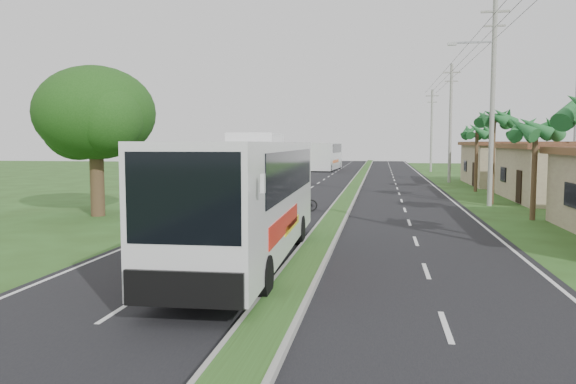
# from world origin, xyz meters

# --- Properties ---
(ground) EXTENTS (180.00, 180.00, 0.00)m
(ground) POSITION_xyz_m (0.00, 0.00, 0.00)
(ground) COLOR #2C4619
(ground) RESTS_ON ground
(road_asphalt) EXTENTS (14.00, 160.00, 0.02)m
(road_asphalt) POSITION_xyz_m (0.00, 20.00, 0.01)
(road_asphalt) COLOR black
(road_asphalt) RESTS_ON ground
(median_strip) EXTENTS (1.20, 160.00, 0.18)m
(median_strip) POSITION_xyz_m (0.00, 20.00, 0.10)
(median_strip) COLOR gray
(median_strip) RESTS_ON ground
(lane_edge_left) EXTENTS (0.12, 160.00, 0.01)m
(lane_edge_left) POSITION_xyz_m (-6.70, 20.00, 0.00)
(lane_edge_left) COLOR silver
(lane_edge_left) RESTS_ON ground
(lane_edge_right) EXTENTS (0.12, 160.00, 0.01)m
(lane_edge_right) POSITION_xyz_m (6.70, 20.00, 0.00)
(lane_edge_right) COLOR silver
(lane_edge_right) RESTS_ON ground
(shop_mid) EXTENTS (7.60, 10.60, 3.67)m
(shop_mid) POSITION_xyz_m (14.00, 22.00, 1.86)
(shop_mid) COLOR #9C856A
(shop_mid) RESTS_ON ground
(shop_far) EXTENTS (8.60, 11.60, 3.82)m
(shop_far) POSITION_xyz_m (14.00, 36.00, 1.93)
(shop_far) COLOR #9C856A
(shop_far) RESTS_ON ground
(palm_verge_b) EXTENTS (2.40, 2.40, 5.05)m
(palm_verge_b) POSITION_xyz_m (9.40, 12.00, 4.36)
(palm_verge_b) COLOR #473321
(palm_verge_b) RESTS_ON ground
(palm_verge_c) EXTENTS (2.40, 2.40, 5.85)m
(palm_verge_c) POSITION_xyz_m (8.80, 19.00, 5.12)
(palm_verge_c) COLOR #473321
(palm_verge_c) RESTS_ON ground
(palm_verge_d) EXTENTS (2.40, 2.40, 5.25)m
(palm_verge_d) POSITION_xyz_m (9.30, 28.00, 4.55)
(palm_verge_d) COLOR #473321
(palm_verge_d) RESTS_ON ground
(shade_tree) EXTENTS (6.30, 6.00, 7.54)m
(shade_tree) POSITION_xyz_m (-12.11, 10.02, 5.03)
(shade_tree) COLOR #473321
(shade_tree) RESTS_ON ground
(utility_pole_b) EXTENTS (3.20, 0.28, 12.00)m
(utility_pole_b) POSITION_xyz_m (8.47, 18.00, 6.26)
(utility_pole_b) COLOR gray
(utility_pole_b) RESTS_ON ground
(utility_pole_c) EXTENTS (1.60, 0.28, 11.00)m
(utility_pole_c) POSITION_xyz_m (8.50, 38.00, 5.67)
(utility_pole_c) COLOR gray
(utility_pole_c) RESTS_ON ground
(utility_pole_d) EXTENTS (1.60, 0.28, 10.50)m
(utility_pole_d) POSITION_xyz_m (8.50, 58.00, 5.42)
(utility_pole_d) COLOR gray
(utility_pole_d) RESTS_ON ground
(coach_bus_main) EXTENTS (2.94, 12.50, 4.02)m
(coach_bus_main) POSITION_xyz_m (-1.80, 0.30, 2.21)
(coach_bus_main) COLOR silver
(coach_bus_main) RESTS_ON ground
(coach_bus_far) EXTENTS (3.31, 12.80, 3.70)m
(coach_bus_far) POSITION_xyz_m (-5.18, 60.30, 2.10)
(coach_bus_far) COLOR silver
(coach_bus_far) RESTS_ON ground
(motorcyclist) EXTENTS (1.73, 0.82, 2.15)m
(motorcyclist) POSITION_xyz_m (-2.00, 13.39, 0.77)
(motorcyclist) COLOR black
(motorcyclist) RESTS_ON ground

